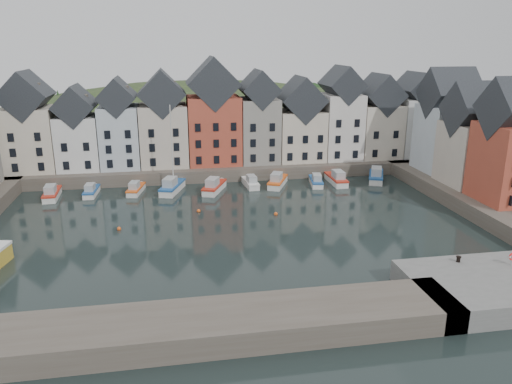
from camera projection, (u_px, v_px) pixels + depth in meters
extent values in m
plane|color=black|center=(236.00, 232.00, 60.31)|extent=(260.00, 260.00, 0.00)
cube|color=#4E453B|center=(213.00, 165.00, 88.30)|extent=(90.00, 16.00, 2.00)
cube|color=#4E453B|center=(498.00, 200.00, 68.96)|extent=(14.00, 54.00, 2.00)
cube|color=#60605E|center=(508.00, 286.00, 44.80)|extent=(18.00, 10.00, 2.00)
cube|color=#4E453B|center=(144.00, 333.00, 37.64)|extent=(50.00, 6.00, 2.00)
ellipsoid|color=#24361B|center=(205.00, 217.00, 118.32)|extent=(153.60, 70.40, 64.00)
sphere|color=black|center=(136.00, 108.00, 103.49)|extent=(5.77, 5.77, 5.77)
sphere|color=black|center=(304.00, 102.00, 119.32)|extent=(5.27, 5.27, 5.27)
sphere|color=black|center=(341.00, 106.00, 114.36)|extent=(5.07, 5.07, 5.07)
sphere|color=black|center=(265.00, 107.00, 112.42)|extent=(5.01, 5.01, 5.01)
sphere|color=black|center=(24.00, 117.00, 105.54)|extent=(3.94, 3.94, 3.94)
sphere|color=black|center=(319.00, 102.00, 119.44)|extent=(5.21, 5.21, 5.21)
sphere|color=black|center=(210.00, 104.00, 113.50)|extent=(5.45, 5.45, 5.45)
sphere|color=black|center=(376.00, 111.00, 110.00)|extent=(4.49, 4.49, 4.49)
cube|color=beige|center=(32.00, 139.00, 79.85)|extent=(7.67, 8.00, 10.07)
cube|color=black|center=(26.00, 95.00, 77.83)|extent=(7.67, 8.16, 7.67)
cube|color=silver|center=(79.00, 142.00, 81.26)|extent=(6.56, 8.00, 8.61)
cube|color=black|center=(76.00, 105.00, 79.54)|extent=(6.56, 8.16, 6.56)
cube|color=silver|center=(120.00, 137.00, 82.13)|extent=(6.20, 8.00, 10.02)
cube|color=black|center=(117.00, 96.00, 80.23)|extent=(6.20, 8.16, 6.20)
cube|color=#C0B3A3|center=(164.00, 135.00, 83.29)|extent=(7.70, 8.00, 10.08)
cube|color=black|center=(162.00, 93.00, 81.28)|extent=(7.70, 8.16, 7.70)
cube|color=#AC4531|center=(214.00, 130.00, 84.50)|extent=(8.69, 8.00, 11.28)
cube|color=black|center=(213.00, 83.00, 82.23)|extent=(8.69, 8.16, 8.69)
cube|color=gray|center=(258.00, 130.00, 85.84)|extent=(6.43, 8.00, 10.78)
cube|color=black|center=(258.00, 89.00, 83.81)|extent=(6.43, 8.16, 6.43)
cube|color=beige|center=(299.00, 135.00, 87.37)|extent=(7.88, 8.00, 8.56)
cube|color=black|center=(300.00, 99.00, 85.56)|extent=(7.88, 8.16, 7.88)
cube|color=silver|center=(340.00, 126.00, 88.19)|extent=(6.50, 8.00, 11.27)
cube|color=black|center=(342.00, 85.00, 86.08)|extent=(6.50, 8.16, 6.50)
cube|color=beige|center=(377.00, 131.00, 89.63)|extent=(7.23, 8.00, 9.32)
cube|color=black|center=(379.00, 94.00, 87.76)|extent=(7.23, 8.16, 7.23)
cube|color=silver|center=(413.00, 127.00, 90.62)|extent=(6.18, 8.00, 10.32)
cube|color=black|center=(416.00, 89.00, 88.67)|extent=(6.18, 8.16, 6.18)
cube|color=silver|center=(445.00, 138.00, 79.50)|extent=(7.47, 8.00, 10.38)
cube|color=black|center=(450.00, 93.00, 77.42)|extent=(7.62, 8.00, 8.00)
cube|color=#C0B3A3|center=(474.00, 154.00, 72.17)|extent=(8.14, 8.00, 8.89)
cube|color=black|center=(480.00, 109.00, 70.30)|extent=(8.30, 8.00, 8.00)
cube|color=#AC4531|center=(512.00, 163.00, 64.23)|extent=(7.94, 8.00, 10.06)
sphere|color=#E4581A|center=(199.00, 211.00, 67.15)|extent=(0.50, 0.50, 0.50)
sphere|color=#E4581A|center=(276.00, 214.00, 65.97)|extent=(0.50, 0.50, 0.50)
sphere|color=#E4581A|center=(119.00, 229.00, 60.79)|extent=(0.50, 0.50, 0.50)
cube|color=silver|center=(52.00, 196.00, 73.14)|extent=(2.07, 6.11, 1.11)
cube|color=red|center=(52.00, 192.00, 72.97)|extent=(2.17, 6.24, 0.25)
cube|color=#9EA3A5|center=(50.00, 189.00, 71.94)|extent=(1.51, 2.47, 1.21)
cube|color=silver|center=(92.00, 193.00, 74.65)|extent=(1.91, 5.36, 0.97)
cube|color=#1F5192|center=(91.00, 189.00, 74.50)|extent=(2.00, 5.47, 0.22)
cube|color=#9EA3A5|center=(90.00, 188.00, 73.59)|extent=(1.36, 2.18, 1.05)
cube|color=silver|center=(136.00, 191.00, 75.64)|extent=(2.64, 5.61, 0.99)
cube|color=#E4581A|center=(136.00, 187.00, 75.48)|extent=(2.75, 5.73, 0.22)
cube|color=#9EA3A5|center=(134.00, 185.00, 74.55)|extent=(1.66, 2.36, 1.08)
cube|color=silver|center=(173.00, 189.00, 76.20)|extent=(4.12, 7.15, 1.26)
cube|color=#1F5192|center=(172.00, 185.00, 76.00)|extent=(4.27, 7.31, 0.29)
cube|color=#9EA3A5|center=(170.00, 182.00, 74.83)|extent=(2.39, 3.11, 1.37)
cylinder|color=silver|center=(172.00, 147.00, 74.98)|extent=(0.16, 0.16, 12.56)
cube|color=silver|center=(214.00, 189.00, 76.39)|extent=(4.28, 6.75, 1.19)
cube|color=red|center=(214.00, 185.00, 76.20)|extent=(4.43, 6.91, 0.27)
cube|color=#9EA3A5|center=(212.00, 182.00, 75.10)|extent=(2.39, 2.98, 1.30)
cube|color=silver|center=(250.00, 184.00, 79.06)|extent=(2.07, 5.62, 1.01)
cube|color=silver|center=(250.00, 181.00, 78.90)|extent=(2.17, 5.73, 0.23)
cube|color=#9EA3A5|center=(252.00, 179.00, 77.97)|extent=(1.45, 2.29, 1.10)
cube|color=silver|center=(278.00, 183.00, 79.37)|extent=(4.40, 6.67, 1.18)
cube|color=#E4581A|center=(278.00, 179.00, 79.18)|extent=(4.55, 6.83, 0.27)
cube|color=#9EA3A5|center=(276.00, 177.00, 78.10)|extent=(2.43, 2.97, 1.29)
cube|color=silver|center=(316.00, 183.00, 79.87)|extent=(2.53, 5.71, 1.01)
cube|color=#1F5192|center=(316.00, 179.00, 79.71)|extent=(2.63, 5.83, 0.23)
cube|color=#9EA3A5|center=(317.00, 177.00, 78.75)|extent=(1.63, 2.38, 1.10)
cube|color=silver|center=(336.00, 181.00, 80.68)|extent=(1.99, 6.50, 1.19)
cube|color=red|center=(336.00, 177.00, 80.49)|extent=(2.10, 6.63, 0.27)
cube|color=#9EA3A5|center=(338.00, 175.00, 79.39)|extent=(1.53, 2.61, 1.30)
cube|color=silver|center=(376.00, 178.00, 82.27)|extent=(4.67, 7.15, 1.26)
cube|color=#1F5192|center=(376.00, 174.00, 82.07)|extent=(4.83, 7.32, 0.29)
cube|color=#9EA3A5|center=(376.00, 172.00, 80.90)|extent=(2.58, 3.17, 1.38)
cylinder|color=black|center=(458.00, 259.00, 47.26)|extent=(0.36, 0.36, 0.50)
cylinder|color=black|center=(459.00, 257.00, 47.18)|extent=(0.48, 0.48, 0.08)
cube|color=gray|center=(512.00, 260.00, 46.48)|extent=(0.10, 0.10, 1.10)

